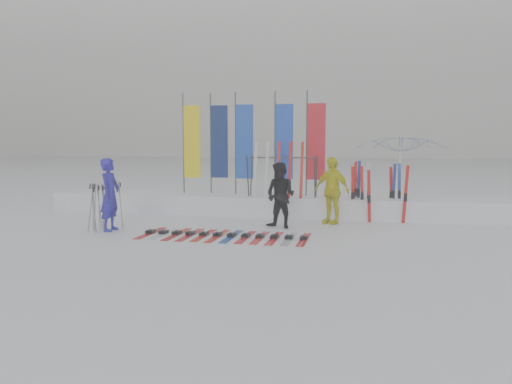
% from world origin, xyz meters
% --- Properties ---
extents(ground, '(120.00, 120.00, 0.00)m').
position_xyz_m(ground, '(0.00, 0.00, 0.00)').
color(ground, white).
rests_on(ground, ground).
extents(snow_bank, '(14.00, 1.60, 0.60)m').
position_xyz_m(snow_bank, '(0.00, 4.60, 0.30)').
color(snow_bank, white).
rests_on(snow_bank, ground).
extents(person_blue, '(0.47, 0.69, 1.84)m').
position_xyz_m(person_blue, '(-3.42, 0.93, 0.92)').
color(person_blue, '#231CA8').
rests_on(person_blue, ground).
extents(person_black, '(1.02, 0.92, 1.72)m').
position_xyz_m(person_black, '(0.71, 2.25, 0.86)').
color(person_black, black).
rests_on(person_black, ground).
extents(person_yellow, '(1.16, 0.93, 1.84)m').
position_xyz_m(person_yellow, '(1.97, 3.25, 0.92)').
color(person_yellow, yellow).
rests_on(person_yellow, ground).
extents(tent_canopy, '(2.96, 3.01, 2.53)m').
position_xyz_m(tent_canopy, '(3.89, 5.13, 1.26)').
color(tent_canopy, white).
rests_on(tent_canopy, ground).
extents(ski_row, '(3.96, 1.69, 0.07)m').
position_xyz_m(ski_row, '(-0.39, 0.78, 0.04)').
color(ski_row, '#B40E18').
rests_on(ski_row, ground).
extents(pole_cluster, '(0.81, 0.81, 1.25)m').
position_xyz_m(pole_cluster, '(-3.67, 0.93, 0.59)').
color(pole_cluster, '#595B60').
rests_on(pole_cluster, ground).
extents(feather_flags, '(4.55, 0.27, 3.20)m').
position_xyz_m(feather_flags, '(-0.70, 4.75, 2.24)').
color(feather_flags, '#383A3F').
rests_on(feather_flags, ground).
extents(ski_rack, '(2.04, 0.80, 1.23)m').
position_xyz_m(ski_rack, '(0.43, 4.20, 1.38)').
color(ski_rack, '#383A3F').
rests_on(ski_rack, ground).
extents(upright_skis, '(1.52, 1.20, 1.69)m').
position_xyz_m(upright_skis, '(3.06, 4.27, 0.80)').
color(upright_skis, red).
rests_on(upright_skis, ground).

